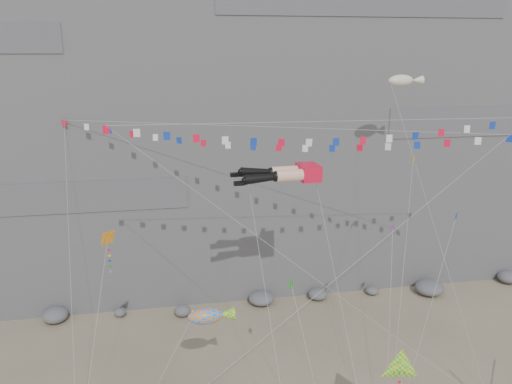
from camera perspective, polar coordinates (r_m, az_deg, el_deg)
The scene contains 15 objects.
cliff at distance 60.73m, azimuth -2.04°, elevation 15.90°, with size 80.00×28.00×50.00m, color slate.
talus_boulders at distance 52.04m, azimuth 0.60°, elevation -12.08°, with size 60.00×3.00×1.20m, color slate, non-canonical shape.
anchor_pole_right at distance 41.71m, azimuth 25.29°, elevation -19.26°, with size 0.12×0.12×4.11m, color gray.
legs_kite at distance 36.35m, azimuth 3.38°, elevation 2.06°, with size 6.91×14.37×21.05m.
flag_banner_upper at distance 40.07m, azimuth 1.14°, elevation 7.44°, with size 33.29×21.12×27.50m.
flag_banner_lower at distance 35.37m, azimuth 7.74°, elevation 7.95°, with size 29.44×9.09×25.01m.
harlequin_kite at distance 33.98m, azimuth -16.60°, elevation -5.12°, with size 3.34×7.54×14.90m.
fish_windsock at distance 35.32m, azimuth -5.77°, elevation -13.96°, with size 9.21×8.22×12.87m.
delta_kite at distance 32.76m, azimuth 16.23°, elevation -18.83°, with size 2.70×4.84×8.66m.
blimp_windsock at distance 44.72m, azimuth 16.25°, elevation 12.05°, with size 4.39×14.37×26.31m.
small_kite_a at distance 36.91m, azimuth -0.84°, elevation 0.67°, with size 1.35×13.97×20.60m.
small_kite_b at distance 39.37m, azimuth 15.36°, elevation -4.30°, with size 5.84×12.62×17.69m.
small_kite_c at distance 32.73m, azimuth 4.11°, elevation -10.78°, with size 2.20×7.51×12.60m.
small_kite_d at distance 41.03m, azimuth 17.46°, elevation 2.90°, with size 7.95×14.52×22.93m.
small_kite_e at distance 39.79m, azimuth 21.81°, elevation -2.97°, with size 9.32×9.50×17.99m.
Camera 1 is at (-8.51, -28.13, 25.09)m, focal length 35.00 mm.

